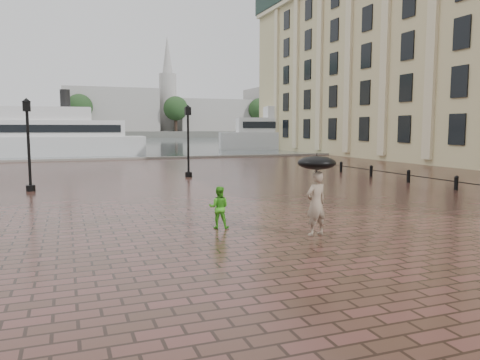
{
  "coord_description": "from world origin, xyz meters",
  "views": [
    {
      "loc": [
        -4.28,
        -15.02,
        3.1
      ],
      "look_at": [
        1.04,
        -0.73,
        1.4
      ],
      "focal_mm": 35.0,
      "sensor_mm": 36.0,
      "label": 1
    }
  ],
  "objects_px": {
    "adult_pedestrian": "(316,203)",
    "child_pedestrian": "(219,207)",
    "ferry_near": "(41,136)",
    "street_lamps": "(53,141)",
    "ferry_far": "(307,132)"
  },
  "relations": [
    {
      "from": "adult_pedestrian",
      "to": "child_pedestrian",
      "type": "height_order",
      "value": "adult_pedestrian"
    },
    {
      "from": "adult_pedestrian",
      "to": "child_pedestrian",
      "type": "bearing_deg",
      "value": -49.37
    },
    {
      "from": "adult_pedestrian",
      "to": "child_pedestrian",
      "type": "xyz_separation_m",
      "value": [
        -2.34,
        1.88,
        -0.28
      ]
    },
    {
      "from": "child_pedestrian",
      "to": "ferry_near",
      "type": "bearing_deg",
      "value": -57.2
    },
    {
      "from": "child_pedestrian",
      "to": "ferry_near",
      "type": "height_order",
      "value": "ferry_near"
    },
    {
      "from": "street_lamps",
      "to": "ferry_near",
      "type": "relative_size",
      "value": 0.68
    },
    {
      "from": "street_lamps",
      "to": "ferry_far",
      "type": "bearing_deg",
      "value": 42.68
    },
    {
      "from": "street_lamps",
      "to": "ferry_near",
      "type": "height_order",
      "value": "ferry_near"
    },
    {
      "from": "child_pedestrian",
      "to": "ferry_far",
      "type": "height_order",
      "value": "ferry_far"
    },
    {
      "from": "street_lamps",
      "to": "child_pedestrian",
      "type": "xyz_separation_m",
      "value": [
        5.09,
        -16.74,
        -1.67
      ]
    },
    {
      "from": "child_pedestrian",
      "to": "ferry_near",
      "type": "xyz_separation_m",
      "value": [
        -6.93,
        42.4,
        1.55
      ]
    },
    {
      "from": "ferry_near",
      "to": "ferry_far",
      "type": "relative_size",
      "value": 0.85
    },
    {
      "from": "child_pedestrian",
      "to": "ferry_far",
      "type": "distance_m",
      "value": 56.7
    },
    {
      "from": "adult_pedestrian",
      "to": "ferry_far",
      "type": "height_order",
      "value": "ferry_far"
    },
    {
      "from": "street_lamps",
      "to": "ferry_near",
      "type": "xyz_separation_m",
      "value": [
        -1.84,
        25.66,
        -0.12
      ]
    }
  ]
}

